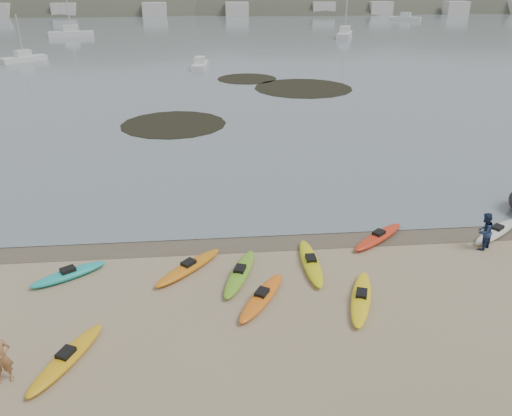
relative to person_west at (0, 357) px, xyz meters
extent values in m
plane|color=tan|center=(8.31, 8.32, -0.89)|extent=(600.00, 600.00, 0.00)
plane|color=brown|center=(8.31, 8.02, -0.89)|extent=(60.00, 60.00, 0.00)
ellipsoid|color=orange|center=(5.28, 5.67, -0.72)|extent=(3.02, 3.20, 0.34)
ellipsoid|color=silver|center=(19.58, 7.52, -0.72)|extent=(3.55, 2.83, 0.34)
ellipsoid|color=#EBAB13|center=(1.64, 0.61, -0.72)|extent=(2.12, 3.51, 0.34)
ellipsoid|color=yellow|center=(11.72, 2.89, -0.72)|extent=(1.91, 3.69, 0.34)
ellipsoid|color=yellow|center=(10.35, 5.57, -0.72)|extent=(0.72, 3.82, 0.34)
ellipsoid|color=#72B925|center=(7.35, 5.01, -0.72)|extent=(1.90, 3.72, 0.34)
ellipsoid|color=red|center=(13.88, 7.52, -0.72)|extent=(3.28, 2.89, 0.34)
ellipsoid|color=#1BABA5|center=(0.50, 5.59, -0.72)|extent=(2.95, 2.25, 0.34)
ellipsoid|color=orange|center=(8.06, 3.30, -0.72)|extent=(2.39, 3.36, 0.34)
imported|color=#A97043|center=(0.00, 0.00, 0.00)|extent=(0.74, 0.59, 1.78)
imported|color=navy|center=(18.19, 6.32, -0.02)|extent=(1.06, 1.01, 1.73)
cylinder|color=black|center=(3.40, 28.35, -0.86)|extent=(8.59, 8.59, 0.04)
cylinder|color=black|center=(16.61, 41.82, -0.86)|extent=(10.63, 10.63, 0.04)
cylinder|color=black|center=(10.95, 47.79, -0.86)|extent=(7.03, 7.03, 0.04)
cube|color=silver|center=(-19.59, 63.78, -0.46)|extent=(5.77, 5.48, 0.87)
cube|color=silver|center=(5.38, 55.86, -0.49)|extent=(2.29, 5.89, 0.80)
cube|color=silver|center=(33.64, 89.95, -0.30)|extent=(5.09, 8.69, 1.18)
cube|color=silver|center=(-20.73, 96.72, -0.29)|extent=(8.92, 4.00, 1.21)
cube|color=silver|center=(61.04, 129.88, -0.31)|extent=(8.41, 6.05, 1.16)
ellipsoid|color=#384235|center=(-36.69, 203.32, -18.89)|extent=(220.00, 120.00, 80.00)
ellipsoid|color=#384235|center=(43.31, 198.32, -16.19)|extent=(200.00, 110.00, 68.00)
ellipsoid|color=#384235|center=(128.31, 208.32, -17.99)|extent=(230.00, 130.00, 76.00)
cube|color=beige|center=(-33.69, 153.32, 1.11)|extent=(7.00, 5.00, 4.00)
cube|color=beige|center=(-9.69, 153.32, 1.11)|extent=(7.00, 5.00, 4.00)
cube|color=beige|center=(14.31, 153.32, 1.11)|extent=(7.00, 5.00, 4.00)
cube|color=beige|center=(38.31, 153.32, 1.11)|extent=(7.00, 5.00, 4.00)
cube|color=beige|center=(62.31, 153.32, 1.11)|extent=(7.00, 5.00, 4.00)
cube|color=beige|center=(86.31, 153.32, 1.11)|extent=(7.00, 5.00, 4.00)
camera|label=1|loc=(6.40, -12.05, 10.10)|focal=35.00mm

